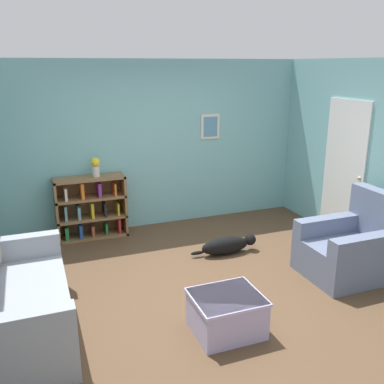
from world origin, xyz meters
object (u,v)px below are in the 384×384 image
object	(u,v)px
coffee_table	(226,312)
couch	(15,306)
recliner_chair	(352,248)
bookshelf	(90,208)
vase	(96,166)
dog	(227,245)

from	to	relation	value
coffee_table	couch	bearing A→B (deg)	160.66
recliner_chair	coffee_table	bearing A→B (deg)	-164.48
bookshelf	recliner_chair	world-z (taller)	recliner_chair
bookshelf	vase	xyz separation A→B (m)	(0.11, -0.02, 0.64)
recliner_chair	coffee_table	distance (m)	2.05
bookshelf	recliner_chair	distance (m)	3.71
dog	vase	xyz separation A→B (m)	(-1.54, 1.29, 0.97)
recliner_chair	vase	size ratio (longest dim) A/B	3.69
vase	recliner_chair	bearing A→B (deg)	-40.96
recliner_chair	vase	bearing A→B (deg)	139.04
dog	coffee_table	bearing A→B (deg)	-115.85
couch	vase	world-z (taller)	vase
recliner_chair	couch	bearing A→B (deg)	178.21
coffee_table	vase	xyz separation A→B (m)	(-0.75, 2.91, 0.88)
couch	vase	xyz separation A→B (m)	(1.15, 2.24, 0.77)
recliner_chair	vase	xyz separation A→B (m)	(-2.72, 2.36, 0.74)
bookshelf	coffee_table	xyz separation A→B (m)	(0.87, -2.93, -0.24)
recliner_chair	coffee_table	size ratio (longest dim) A/B	1.57
coffee_table	dog	bearing A→B (deg)	64.15
couch	coffee_table	size ratio (longest dim) A/B	2.70
coffee_table	dog	world-z (taller)	coffee_table
bookshelf	vase	size ratio (longest dim) A/B	3.63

